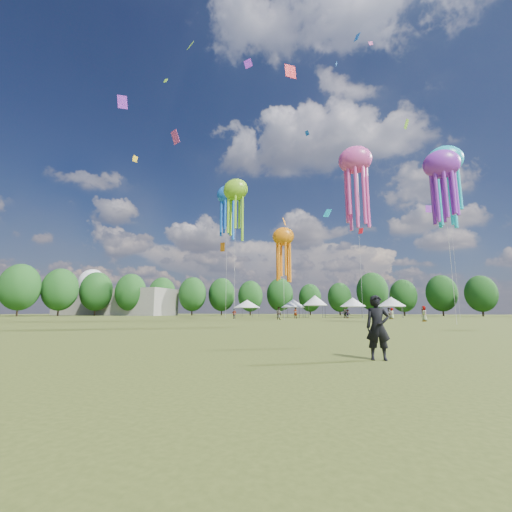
% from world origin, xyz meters
% --- Properties ---
extents(ground, '(300.00, 300.00, 0.00)m').
position_xyz_m(ground, '(0.00, 0.00, 0.00)').
color(ground, '#384416').
rests_on(ground, ground).
extents(observer_main, '(0.65, 0.50, 1.62)m').
position_xyz_m(observer_main, '(7.56, -2.82, 0.81)').
color(observer_main, black).
rests_on(observer_main, ground).
extents(spectator_near, '(1.14, 1.06, 1.87)m').
position_xyz_m(spectator_near, '(-7.00, 36.89, 0.94)').
color(spectator_near, gray).
rests_on(spectator_near, ground).
extents(spectators_far, '(28.95, 18.74, 1.93)m').
position_xyz_m(spectators_far, '(3.06, 46.33, 0.88)').
color(spectators_far, gray).
rests_on(spectators_far, ground).
extents(festival_tents, '(35.01, 8.63, 4.40)m').
position_xyz_m(festival_tents, '(-4.99, 56.20, 3.02)').
color(festival_tents, '#47474C').
rests_on(festival_tents, ground).
extents(show_kites, '(44.14, 31.16, 30.39)m').
position_xyz_m(show_kites, '(5.05, 43.70, 21.70)').
color(show_kites, '#7BC220').
rests_on(show_kites, ground).
extents(small_kites, '(76.48, 63.13, 44.25)m').
position_xyz_m(small_kites, '(1.03, 43.10, 30.28)').
color(small_kites, '#7BC220').
rests_on(small_kites, ground).
extents(treeline, '(201.57, 95.24, 13.43)m').
position_xyz_m(treeline, '(-3.87, 62.51, 6.54)').
color(treeline, '#38281C').
rests_on(treeline, ground).
extents(hangar, '(40.00, 12.00, 8.00)m').
position_xyz_m(hangar, '(-72.00, 72.00, 4.00)').
color(hangar, gray).
rests_on(hangar, ground).
extents(radome, '(9.00, 9.00, 16.00)m').
position_xyz_m(radome, '(-88.00, 78.00, 9.99)').
color(radome, white).
rests_on(radome, ground).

